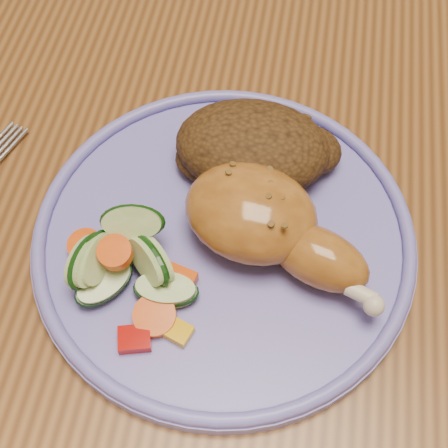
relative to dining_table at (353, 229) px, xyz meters
name	(u,v)px	position (x,y,z in m)	size (l,w,h in m)	color
ground	(289,416)	(0.00, 0.00, -0.67)	(4.00, 4.00, 0.00)	#51311C
dining_table	(353,229)	(0.00, 0.00, 0.00)	(0.90, 1.40, 0.75)	brown
plate	(224,239)	(-0.11, -0.08, 0.09)	(0.28, 0.28, 0.01)	#6C65C0
plate_rim	(224,231)	(-0.11, -0.08, 0.10)	(0.28, 0.28, 0.01)	#6C65C0
chicken_leg	(267,223)	(-0.08, -0.08, 0.12)	(0.15, 0.11, 0.05)	#A56422
rice_pilaf	(256,148)	(-0.09, -0.01, 0.12)	(0.13, 0.09, 0.05)	#432910
vegetable_pile	(124,264)	(-0.17, -0.12, 0.11)	(0.10, 0.11, 0.05)	#A50A05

